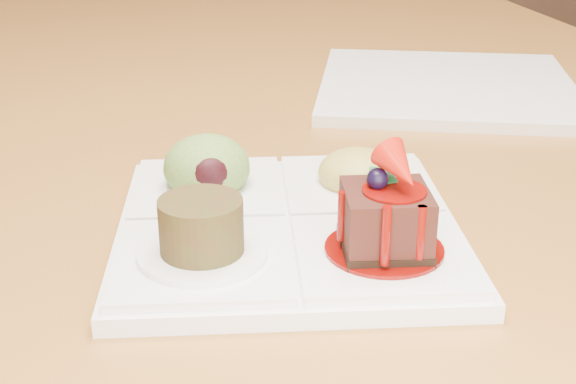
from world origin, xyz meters
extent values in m
cube|color=#9B6328|center=(0.00, 0.00, 0.73)|extent=(1.00, 1.80, 0.04)
cylinder|color=#9B6328|center=(0.44, 0.84, 0.35)|extent=(0.06, 0.06, 0.71)
cube|color=white|center=(-0.07, -0.20, 0.76)|extent=(0.26, 0.26, 0.01)
cube|color=white|center=(-0.02, -0.26, 0.77)|extent=(0.12, 0.12, 0.01)
cube|color=white|center=(-0.13, -0.25, 0.77)|extent=(0.12, 0.12, 0.01)
cube|color=white|center=(-0.11, -0.14, 0.77)|extent=(0.12, 0.12, 0.01)
cube|color=white|center=(0.00, -0.15, 0.77)|extent=(0.12, 0.12, 0.01)
cylinder|color=#5F0603|center=(-0.02, -0.26, 0.77)|extent=(0.07, 0.07, 0.00)
cube|color=black|center=(-0.02, -0.26, 0.77)|extent=(0.06, 0.06, 0.01)
cube|color=#38150F|center=(-0.02, -0.26, 0.79)|extent=(0.06, 0.06, 0.03)
cylinder|color=#5F0603|center=(-0.02, -0.26, 0.81)|extent=(0.04, 0.04, 0.00)
sphere|color=black|center=(-0.02, -0.26, 0.82)|extent=(0.01, 0.01, 0.01)
cone|color=#AE170B|center=(-0.01, -0.27, 0.83)|extent=(0.03, 0.04, 0.03)
cube|color=#11451D|center=(-0.02, -0.25, 0.81)|extent=(0.01, 0.02, 0.01)
cube|color=#11451D|center=(-0.02, -0.25, 0.81)|extent=(0.01, 0.02, 0.01)
cylinder|color=#5F0603|center=(-0.03, -0.29, 0.79)|extent=(0.01, 0.01, 0.04)
cylinder|color=#5F0603|center=(-0.01, -0.29, 0.79)|extent=(0.01, 0.01, 0.03)
cylinder|color=#5F0603|center=(-0.04, -0.26, 0.79)|extent=(0.01, 0.01, 0.03)
cylinder|color=white|center=(-0.13, -0.25, 0.77)|extent=(0.08, 0.08, 0.00)
cylinder|color=#412212|center=(-0.13, -0.25, 0.79)|extent=(0.05, 0.05, 0.03)
cylinder|color=#43230E|center=(-0.13, -0.25, 0.80)|extent=(0.04, 0.04, 0.00)
ellipsoid|color=olive|center=(-0.11, -0.14, 0.78)|extent=(0.06, 0.06, 0.05)
ellipsoid|color=black|center=(-0.11, -0.16, 0.78)|extent=(0.03, 0.02, 0.03)
ellipsoid|color=#B2A340|center=(0.00, -0.15, 0.77)|extent=(0.06, 0.06, 0.04)
cube|color=#BE5B0D|center=(0.01, -0.15, 0.78)|extent=(0.02, 0.02, 0.01)
cube|color=#437D1B|center=(0.00, -0.14, 0.78)|extent=(0.01, 0.01, 0.01)
cube|color=#BE5B0D|center=(-0.01, -0.15, 0.78)|extent=(0.02, 0.02, 0.01)
cube|color=#437D1B|center=(-0.01, -0.16, 0.78)|extent=(0.02, 0.02, 0.01)
cube|color=#BE5B0D|center=(0.01, -0.16, 0.78)|extent=(0.02, 0.02, 0.01)
cube|color=white|center=(0.18, 0.11, 0.76)|extent=(0.35, 0.35, 0.01)
camera|label=1|loc=(-0.17, -0.69, 1.00)|focal=50.00mm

